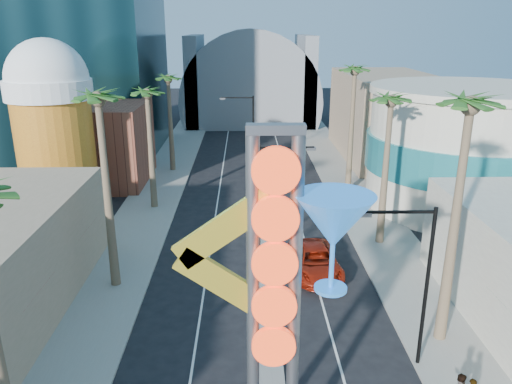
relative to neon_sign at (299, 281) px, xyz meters
name	(u,v)px	position (x,y,z in m)	size (l,w,h in m)	color
sidewalk_west	(158,190)	(-10.32, 32.04, -7.23)	(5.00, 100.00, 0.15)	gray
sidewalk_east	(351,188)	(8.68, 32.04, -7.23)	(5.00, 100.00, 0.15)	gray
median	(254,180)	(-0.82, 35.04, -7.23)	(1.60, 84.00, 0.15)	gray
brick_filler_west	(96,144)	(-16.82, 35.04, -3.31)	(10.00, 10.00, 8.00)	brown
filler_east	(385,116)	(15.18, 45.04, -2.31)	(10.00, 20.00, 10.00)	#9C8364
beer_mug	(53,120)	(-17.82, 27.04, 0.54)	(7.00, 7.00, 14.50)	#B35317
turquoise_building	(463,149)	(17.18, 27.04, -2.06)	(16.60, 16.60, 10.60)	beige
canopy	(250,96)	(-0.82, 69.04, -3.00)	(22.00, 16.00, 22.00)	slate
neon_sign	(299,281)	(0.00, 0.00, 0.00)	(6.53, 2.60, 12.55)	gray
streetlight_0	(267,190)	(-0.27, 17.04, -2.43)	(3.79, 0.25, 8.00)	black
streetlight_1	(248,124)	(-1.36, 41.04, -2.43)	(3.79, 0.25, 8.00)	black
streetlight_2	(418,274)	(5.91, 5.04, -2.47)	(3.45, 0.25, 8.00)	black
palm_1	(99,112)	(-9.82, 13.04, 3.52)	(2.40, 2.40, 12.70)	brown
palm_2	(147,100)	(-9.82, 27.04, 2.17)	(2.40, 2.40, 11.20)	brown
palm_3	(168,84)	(-9.82, 39.04, 2.17)	(2.40, 2.40, 11.20)	brown
palm_5	(468,122)	(8.18, 7.04, 3.96)	(2.40, 2.40, 13.20)	brown
palm_6	(391,110)	(8.18, 19.04, 2.62)	(2.40, 2.40, 11.70)	brown
palm_7	(354,79)	(8.18, 31.04, 3.52)	(2.40, 2.40, 12.70)	brown
red_pickup	(315,261)	(2.77, 14.49, -6.45)	(2.84, 6.16, 1.71)	#9C1E0C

